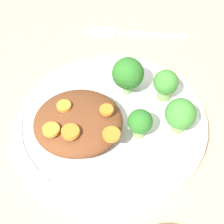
{
  "coord_description": "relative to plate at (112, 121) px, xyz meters",
  "views": [
    {
      "loc": [
        -0.05,
        -0.32,
        0.42
      ],
      "look_at": [
        0.0,
        0.0,
        0.03
      ],
      "focal_mm": 60.0,
      "sensor_mm": 36.0,
      "label": 1
    }
  ],
  "objects": [
    {
      "name": "fork",
      "position": [
        0.06,
        0.2,
        -0.01
      ],
      "size": [
        0.18,
        0.06,
        0.01
      ],
      "rotation": [
        0.0,
        0.0,
        9.19
      ],
      "color": "#B4B4B4",
      "rests_on": "ground_plane"
    },
    {
      "name": "broccoli_floret_3",
      "position": [
        0.03,
        -0.03,
        0.03
      ],
      "size": [
        0.03,
        0.03,
        0.05
      ],
      "color": "#7FA85B",
      "rests_on": "plate"
    },
    {
      "name": "carrot_slice_0",
      "position": [
        -0.06,
        -0.0,
        0.04
      ],
      "size": [
        0.02,
        0.02,
        0.01
      ],
      "primitive_type": "cylinder",
      "color": "orange",
      "rests_on": "stew_mound"
    },
    {
      "name": "stew_mound",
      "position": [
        -0.05,
        -0.01,
        0.02
      ],
      "size": [
        0.12,
        0.11,
        0.04
      ],
      "primitive_type": "ellipsoid",
      "color": "brown",
      "rests_on": "plate"
    },
    {
      "name": "ground_plane",
      "position": [
        0.0,
        0.0,
        -0.01
      ],
      "size": [
        4.0,
        4.0,
        0.0
      ],
      "primitive_type": "plane",
      "color": "tan"
    },
    {
      "name": "plate",
      "position": [
        0.0,
        0.0,
        0.0
      ],
      "size": [
        0.27,
        0.27,
        0.02
      ],
      "color": "white",
      "rests_on": "ground_plane"
    },
    {
      "name": "carrot_slice_4",
      "position": [
        -0.01,
        -0.05,
        0.04
      ],
      "size": [
        0.02,
        0.02,
        0.0
      ],
      "primitive_type": "cylinder",
      "color": "orange",
      "rests_on": "stew_mound"
    },
    {
      "name": "broccoli_floret_2",
      "position": [
        0.09,
        -0.03,
        0.04
      ],
      "size": [
        0.04,
        0.04,
        0.05
      ],
      "color": "#7FA85B",
      "rests_on": "plate"
    },
    {
      "name": "carrot_slice_2",
      "position": [
        -0.06,
        -0.04,
        0.04
      ],
      "size": [
        0.02,
        0.02,
        0.01
      ],
      "primitive_type": "cylinder",
      "color": "orange",
      "rests_on": "stew_mound"
    },
    {
      "name": "carrot_slice_1",
      "position": [
        -0.01,
        -0.01,
        0.04
      ],
      "size": [
        0.02,
        0.02,
        0.0
      ],
      "primitive_type": "cylinder",
      "color": "orange",
      "rests_on": "stew_mound"
    },
    {
      "name": "carrot_slice_3",
      "position": [
        -0.08,
        -0.04,
        0.04
      ],
      "size": [
        0.02,
        0.02,
        0.0
      ],
      "primitive_type": "cylinder",
      "color": "orange",
      "rests_on": "stew_mound"
    },
    {
      "name": "broccoli_floret_1",
      "position": [
        0.03,
        0.05,
        0.04
      ],
      "size": [
        0.05,
        0.05,
        0.06
      ],
      "color": "#7FA85B",
      "rests_on": "plate"
    },
    {
      "name": "broccoli_floret_0",
      "position": [
        0.08,
        0.03,
        0.03
      ],
      "size": [
        0.04,
        0.04,
        0.05
      ],
      "color": "#759E51",
      "rests_on": "plate"
    }
  ]
}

